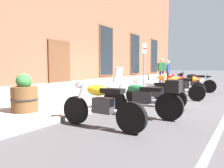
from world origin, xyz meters
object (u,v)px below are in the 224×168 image
at_px(motorcycle_white_sport, 152,90).
at_px(pedestrian_blue_top, 168,71).
at_px(motorcycle_orange_sport, 175,85).
at_px(motorcycle_red_sport, 181,83).
at_px(motorcycle_yellow_naked, 101,105).
at_px(barrel_planter, 24,96).
at_px(motorcycle_black_sport, 192,81).
at_px(pedestrian_striped_shirt, 162,69).
at_px(parking_sign, 144,60).
at_px(motorcycle_green_touring, 144,97).

height_order(motorcycle_white_sport, pedestrian_blue_top, pedestrian_blue_top).
distance_m(motorcycle_orange_sport, motorcycle_red_sport, 1.60).
bearing_deg(pedestrian_blue_top, motorcycle_yellow_naked, -169.30).
xyz_separation_m(motorcycle_orange_sport, motorcycle_red_sport, (1.59, 0.19, -0.02)).
xyz_separation_m(motorcycle_red_sport, barrel_planter, (-6.57, 2.25, -0.00)).
height_order(motorcycle_red_sport, barrel_planter, barrel_planter).
xyz_separation_m(motorcycle_black_sport, barrel_planter, (-8.04, 2.42, -0.03)).
distance_m(pedestrian_striped_shirt, parking_sign, 5.32).
bearing_deg(motorcycle_white_sport, motorcycle_red_sport, -0.88).
relative_size(motorcycle_yellow_naked, motorcycle_white_sport, 0.97).
relative_size(motorcycle_red_sport, parking_sign, 0.87).
bearing_deg(pedestrian_striped_shirt, motorcycle_white_sport, -162.40).
xyz_separation_m(motorcycle_red_sport, pedestrian_striped_shirt, (4.56, 2.56, 0.57)).
bearing_deg(barrel_planter, pedestrian_blue_top, -2.00).
bearing_deg(parking_sign, motorcycle_black_sport, -39.42).
bearing_deg(motorcycle_green_touring, pedestrian_blue_top, 14.55).
xyz_separation_m(motorcycle_yellow_naked, motorcycle_green_touring, (1.42, -0.35, 0.04)).
bearing_deg(pedestrian_blue_top, motorcycle_orange_sport, -158.99).
distance_m(motorcycle_orange_sport, pedestrian_blue_top, 5.83).
height_order(motorcycle_red_sport, parking_sign, parking_sign).
distance_m(motorcycle_yellow_naked, motorcycle_orange_sport, 4.80).
bearing_deg(motorcycle_green_touring, parking_sign, 24.43).
xyz_separation_m(motorcycle_green_touring, barrel_planter, (-1.60, 2.65, 0.01)).
bearing_deg(motorcycle_red_sport, pedestrian_blue_top, 26.22).
bearing_deg(pedestrian_striped_shirt, motorcycle_yellow_naked, -166.63).
bearing_deg(motorcycle_orange_sport, barrel_planter, 153.85).
height_order(parking_sign, barrel_planter, parking_sign).
distance_m(motorcycle_white_sport, motorcycle_red_sport, 3.35).
bearing_deg(motorcycle_yellow_naked, motorcycle_red_sport, 0.38).
height_order(motorcycle_orange_sport, barrel_planter, barrel_planter).
height_order(motorcycle_yellow_naked, motorcycle_white_sport, motorcycle_yellow_naked).
xyz_separation_m(motorcycle_green_touring, pedestrian_blue_top, (8.80, 2.28, 0.46)).
bearing_deg(motorcycle_yellow_naked, pedestrian_striped_shirt, 13.37).
height_order(motorcycle_orange_sport, pedestrian_striped_shirt, pedestrian_striped_shirt).
relative_size(motorcycle_green_touring, motorcycle_black_sport, 1.05).
bearing_deg(motorcycle_orange_sport, motorcycle_green_touring, -176.59).
distance_m(motorcycle_orange_sport, pedestrian_striped_shirt, 6.76).
distance_m(motorcycle_red_sport, motorcycle_black_sport, 1.48).
bearing_deg(motorcycle_black_sport, motorcycle_white_sport, 177.41).
height_order(motorcycle_yellow_naked, pedestrian_blue_top, pedestrian_blue_top).
bearing_deg(pedestrian_blue_top, pedestrian_striped_shirt, 42.82).
bearing_deg(motorcycle_yellow_naked, parking_sign, 15.67).
bearing_deg(motorcycle_yellow_naked, barrel_planter, 94.68).
xyz_separation_m(pedestrian_striped_shirt, parking_sign, (-5.20, -0.99, 0.49)).
relative_size(motorcycle_green_touring, pedestrian_blue_top, 1.43).
relative_size(motorcycle_orange_sport, motorcycle_red_sport, 1.05).
distance_m(pedestrian_striped_shirt, barrel_planter, 11.15).
distance_m(motorcycle_white_sport, motorcycle_black_sport, 4.82).
bearing_deg(motorcycle_green_touring, barrel_planter, 121.22).
distance_m(pedestrian_blue_top, barrel_planter, 10.42).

